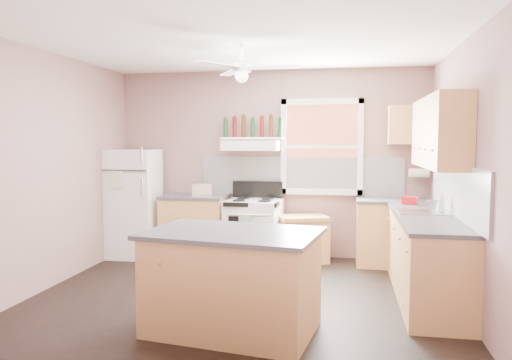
% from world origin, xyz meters
% --- Properties ---
extents(floor, '(4.50, 4.50, 0.00)m').
position_xyz_m(floor, '(0.00, 0.00, 0.00)').
color(floor, black).
rests_on(floor, ground).
extents(ceiling, '(4.50, 4.50, 0.00)m').
position_xyz_m(ceiling, '(0.00, 0.00, 2.70)').
color(ceiling, white).
rests_on(ceiling, ground).
extents(wall_back, '(4.50, 0.05, 2.70)m').
position_xyz_m(wall_back, '(0.00, 2.02, 1.35)').
color(wall_back, '#86635F').
rests_on(wall_back, ground).
extents(wall_right, '(0.05, 4.00, 2.70)m').
position_xyz_m(wall_right, '(2.27, 0.00, 1.35)').
color(wall_right, '#86635F').
rests_on(wall_right, ground).
extents(wall_left, '(0.05, 4.00, 2.70)m').
position_xyz_m(wall_left, '(-2.27, 0.00, 1.35)').
color(wall_left, '#86635F').
rests_on(wall_left, ground).
extents(backsplash_back, '(2.90, 0.03, 0.55)m').
position_xyz_m(backsplash_back, '(0.45, 1.99, 1.18)').
color(backsplash_back, white).
rests_on(backsplash_back, wall_back).
extents(backsplash_right, '(0.03, 2.60, 0.55)m').
position_xyz_m(backsplash_right, '(2.23, 0.30, 1.18)').
color(backsplash_right, white).
rests_on(backsplash_right, wall_right).
extents(window_view, '(1.00, 0.02, 1.20)m').
position_xyz_m(window_view, '(0.75, 1.98, 1.60)').
color(window_view, brown).
rests_on(window_view, wall_back).
extents(window_frame, '(1.16, 0.07, 1.36)m').
position_xyz_m(window_frame, '(0.75, 1.96, 1.60)').
color(window_frame, white).
rests_on(window_frame, wall_back).
extents(refrigerator, '(0.68, 0.66, 1.56)m').
position_xyz_m(refrigerator, '(-1.93, 1.57, 0.78)').
color(refrigerator, white).
rests_on(refrigerator, floor).
extents(base_cabinet_left, '(0.90, 0.60, 0.86)m').
position_xyz_m(base_cabinet_left, '(-1.06, 1.70, 0.43)').
color(base_cabinet_left, tan).
rests_on(base_cabinet_left, floor).
extents(counter_left, '(0.92, 0.62, 0.04)m').
position_xyz_m(counter_left, '(-1.06, 1.70, 0.88)').
color(counter_left, '#3D3D3F').
rests_on(counter_left, base_cabinet_left).
extents(toaster, '(0.32, 0.25, 0.18)m').
position_xyz_m(toaster, '(-0.93, 1.63, 0.99)').
color(toaster, silver).
rests_on(toaster, counter_left).
extents(stove, '(0.79, 0.71, 0.86)m').
position_xyz_m(stove, '(-0.17, 1.61, 0.43)').
color(stove, white).
rests_on(stove, floor).
extents(range_hood, '(0.78, 0.50, 0.14)m').
position_xyz_m(range_hood, '(-0.23, 1.75, 1.62)').
color(range_hood, white).
rests_on(range_hood, wall_back).
extents(bottle_shelf, '(0.90, 0.26, 0.03)m').
position_xyz_m(bottle_shelf, '(-0.23, 1.87, 1.72)').
color(bottle_shelf, white).
rests_on(bottle_shelf, range_hood).
extents(cart, '(0.76, 0.64, 0.65)m').
position_xyz_m(cart, '(0.52, 1.66, 0.32)').
color(cart, tan).
rests_on(cart, floor).
extents(base_cabinet_corner, '(1.00, 0.60, 0.86)m').
position_xyz_m(base_cabinet_corner, '(1.75, 1.70, 0.43)').
color(base_cabinet_corner, tan).
rests_on(base_cabinet_corner, floor).
extents(base_cabinet_right, '(0.60, 2.20, 0.86)m').
position_xyz_m(base_cabinet_right, '(1.95, 0.30, 0.43)').
color(base_cabinet_right, tan).
rests_on(base_cabinet_right, floor).
extents(counter_corner, '(1.02, 0.62, 0.04)m').
position_xyz_m(counter_corner, '(1.75, 1.70, 0.88)').
color(counter_corner, '#3D3D3F').
rests_on(counter_corner, base_cabinet_corner).
extents(counter_right, '(0.62, 2.22, 0.04)m').
position_xyz_m(counter_right, '(1.94, 0.30, 0.88)').
color(counter_right, '#3D3D3F').
rests_on(counter_right, base_cabinet_right).
extents(sink, '(0.55, 0.45, 0.03)m').
position_xyz_m(sink, '(1.94, 0.50, 0.90)').
color(sink, silver).
rests_on(sink, counter_right).
extents(faucet, '(0.03, 0.03, 0.14)m').
position_xyz_m(faucet, '(2.10, 0.50, 0.97)').
color(faucet, silver).
rests_on(faucet, sink).
extents(upper_cabinet_right, '(0.33, 1.80, 0.76)m').
position_xyz_m(upper_cabinet_right, '(2.08, 0.50, 1.78)').
color(upper_cabinet_right, tan).
rests_on(upper_cabinet_right, wall_right).
extents(upper_cabinet_corner, '(0.60, 0.33, 0.52)m').
position_xyz_m(upper_cabinet_corner, '(1.95, 1.83, 1.90)').
color(upper_cabinet_corner, tan).
rests_on(upper_cabinet_corner, wall_back).
extents(paper_towel, '(0.26, 0.12, 0.12)m').
position_xyz_m(paper_towel, '(2.07, 1.86, 1.25)').
color(paper_towel, white).
rests_on(paper_towel, wall_back).
extents(island, '(1.53, 1.10, 0.86)m').
position_xyz_m(island, '(0.12, -0.96, 0.43)').
color(island, tan).
rests_on(island, floor).
extents(island_top, '(1.63, 1.19, 0.04)m').
position_xyz_m(island_top, '(0.12, -0.96, 0.88)').
color(island_top, '#3D3D3F').
rests_on(island_top, island).
extents(ceiling_fan_hub, '(0.20, 0.20, 0.08)m').
position_xyz_m(ceiling_fan_hub, '(0.00, 0.00, 2.45)').
color(ceiling_fan_hub, white).
rests_on(ceiling_fan_hub, ceiling).
extents(soap_bottle, '(0.11, 0.12, 0.23)m').
position_xyz_m(soap_bottle, '(2.12, 0.50, 1.02)').
color(soap_bottle, silver).
rests_on(soap_bottle, counter_right).
extents(red_caddy, '(0.21, 0.18, 0.10)m').
position_xyz_m(red_caddy, '(1.88, 1.20, 0.95)').
color(red_caddy, red).
rests_on(red_caddy, counter_right).
extents(wine_bottles, '(0.86, 0.06, 0.31)m').
position_xyz_m(wine_bottles, '(-0.23, 1.87, 1.88)').
color(wine_bottles, '#143819').
rests_on(wine_bottles, bottle_shelf).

